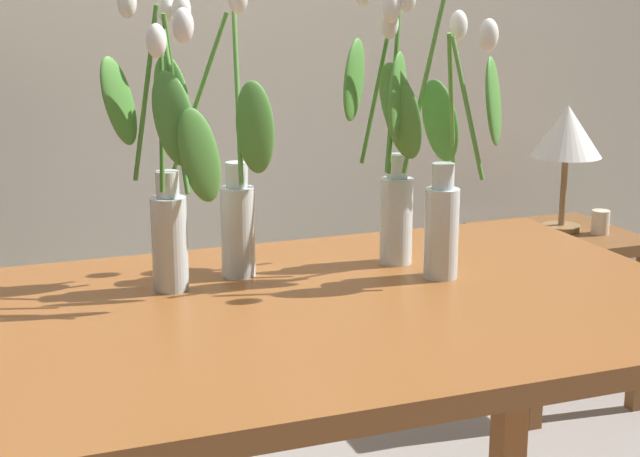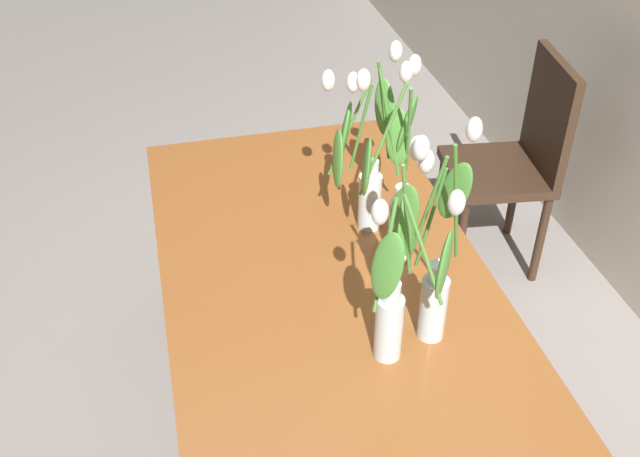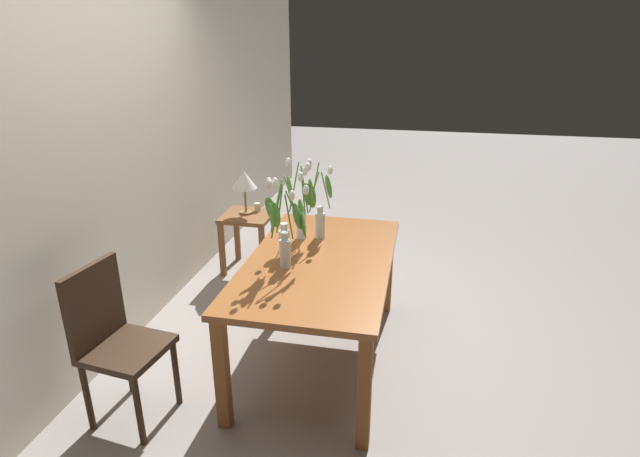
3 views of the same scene
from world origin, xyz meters
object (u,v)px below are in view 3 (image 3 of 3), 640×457
tulip_vase_0 (285,231)px  tulip_vase_3 (286,232)px  dining_chair (114,335)px  tulip_vase_2 (318,208)px  pillar_candle (257,207)px  tulip_vase_1 (302,209)px  side_table (248,226)px  table_lamp (244,181)px  dining_table (320,272)px

tulip_vase_0 → tulip_vase_3: size_ratio=1.02×
tulip_vase_0 → dining_chair: (-0.73, 0.79, -0.40)m
tulip_vase_2 → pillar_candle: size_ratio=7.66×
tulip_vase_1 → side_table: (0.93, 0.74, -0.53)m
dining_chair → table_lamp: size_ratio=2.34×
tulip_vase_1 → dining_chair: (-1.06, 0.81, -0.44)m
dining_table → dining_chair: size_ratio=1.72×
tulip_vase_2 → pillar_candle: tulip_vase_2 is taller
tulip_vase_0 → pillar_candle: (1.37, 0.66, -0.34)m
side_table → pillar_candle: pillar_candle is taller
dining_table → tulip_vase_0: bearing=98.9°
tulip_vase_2 → dining_table: bearing=-166.6°
tulip_vase_0 → side_table: bearing=29.5°
tulip_vase_0 → tulip_vase_3: bearing=-163.7°
dining_chair → tulip_vase_1: bearing=-37.5°
dining_table → tulip_vase_3: size_ratio=2.83×
tulip_vase_1 → dining_table: bearing=-147.9°
tulip_vase_3 → dining_table: bearing=-47.2°
pillar_candle → tulip_vase_2: bearing=-141.3°
dining_table → pillar_candle: 1.60m
tulip_vase_0 → side_table: size_ratio=1.05×
tulip_vase_2 → tulip_vase_0: bearing=162.5°
dining_table → tulip_vase_3: (-0.16, 0.17, 0.32)m
tulip_vase_1 → dining_chair: bearing=142.5°
tulip_vase_0 → table_lamp: 1.48m
dining_chair → tulip_vase_2: bearing=-39.1°
side_table → pillar_candle: 0.20m
table_lamp → pillar_candle: table_lamp is taller
tulip_vase_0 → tulip_vase_3: (-0.13, -0.04, 0.05)m
tulip_vase_1 → tulip_vase_2: bearing=-57.0°
table_lamp → dining_chair: bearing=178.5°
tulip_vase_0 → pillar_candle: size_ratio=7.67×
tulip_vase_3 → tulip_vase_0: bearing=16.3°
tulip_vase_2 → dining_chair: bearing=140.9°
tulip_vase_3 → pillar_candle: tulip_vase_3 is taller
tulip_vase_2 → tulip_vase_3: (-0.53, 0.09, 0.02)m
tulip_vase_1 → tulip_vase_2: tulip_vase_1 is taller
dining_table → table_lamp: table_lamp is taller
dining_table → pillar_candle: bearing=32.9°
tulip_vase_0 → pillar_candle: 1.56m
tulip_vase_1 → table_lamp: bearing=38.6°
side_table → pillar_candle: (0.11, -0.06, 0.16)m
table_lamp → side_table: bearing=-135.1°
tulip_vase_0 → table_lamp: bearing=29.8°
tulip_vase_0 → dining_chair: 1.15m
side_table → tulip_vase_0: bearing=-150.5°
tulip_vase_0 → table_lamp: size_ratio=1.44×
tulip_vase_0 → tulip_vase_2: 0.42m
tulip_vase_2 → pillar_candle: 1.30m
tulip_vase_3 → pillar_candle: 1.70m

